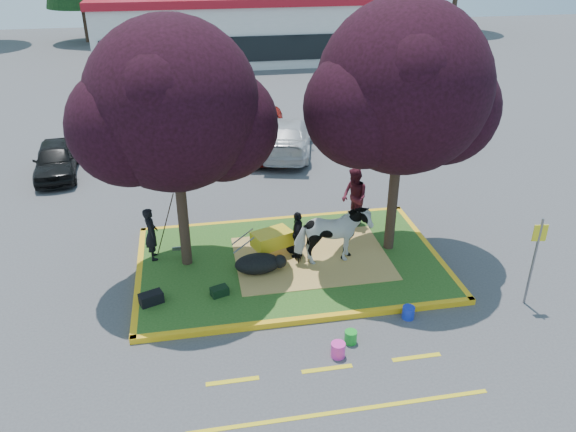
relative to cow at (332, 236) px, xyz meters
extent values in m
plane|color=#424244|center=(-1.07, 0.34, -0.99)|extent=(90.00, 90.00, 0.00)
cube|color=#245219|center=(-1.07, 0.34, -0.91)|extent=(8.00, 5.00, 0.15)
cube|color=yellow|center=(-1.07, -2.24, -0.91)|extent=(8.30, 0.16, 0.15)
cube|color=yellow|center=(-1.07, 2.92, -0.91)|extent=(8.30, 0.16, 0.15)
cube|color=yellow|center=(-5.15, 0.34, -0.91)|extent=(0.16, 5.30, 0.15)
cube|color=yellow|center=(3.01, 0.34, -0.91)|extent=(0.16, 5.30, 0.15)
cube|color=tan|center=(-0.47, 0.34, -0.83)|extent=(4.20, 3.00, 0.01)
cylinder|color=black|center=(-3.87, 0.74, 0.92)|extent=(0.28, 0.28, 3.53)
sphere|color=black|center=(-3.87, 0.74, 3.57)|extent=(4.20, 4.20, 4.20)
sphere|color=black|center=(-2.71, 0.94, 2.94)|extent=(2.86, 2.86, 2.86)
sphere|color=black|center=(-4.92, 0.44, 3.19)|extent=(2.86, 2.86, 2.86)
cylinder|color=black|center=(1.83, 0.54, 1.01)|extent=(0.28, 0.28, 3.70)
sphere|color=black|center=(1.83, 0.54, 3.78)|extent=(4.40, 4.40, 4.40)
sphere|color=black|center=(3.04, 0.74, 3.12)|extent=(2.99, 2.99, 2.99)
sphere|color=black|center=(0.73, 0.24, 3.38)|extent=(2.99, 2.99, 2.99)
cube|color=yellow|center=(-3.07, -3.86, -0.99)|extent=(1.10, 0.12, 0.01)
cube|color=yellow|center=(-1.07, -3.86, -0.99)|extent=(1.10, 0.12, 0.01)
cube|color=yellow|center=(0.93, -3.86, -0.99)|extent=(1.10, 0.12, 0.01)
cube|color=yellow|center=(-1.07, -5.06, -0.99)|extent=(6.00, 0.10, 0.01)
cube|color=silver|center=(0.93, 28.34, 1.01)|extent=(20.00, 8.00, 4.00)
cube|color=black|center=(0.93, 24.29, 0.41)|extent=(19.00, 0.10, 1.60)
cylinder|color=black|center=(-11.07, 37.34, 0.97)|extent=(0.44, 0.44, 3.92)
cylinder|color=black|center=(-3.07, 38.84, 0.55)|extent=(0.44, 0.44, 3.08)
cylinder|color=black|center=(4.93, 37.84, 0.83)|extent=(0.44, 0.44, 3.64)
cylinder|color=black|center=(12.93, 38.34, 0.76)|extent=(0.44, 0.44, 3.50)
cylinder|color=black|center=(20.93, 37.34, 0.62)|extent=(0.44, 0.44, 3.22)
imported|color=silver|center=(0.00, 0.00, 0.00)|extent=(2.05, 1.05, 1.68)
ellipsoid|color=black|center=(-2.03, -0.10, -0.58)|extent=(1.25, 0.75, 0.53)
imported|color=black|center=(-4.77, 1.16, -0.08)|extent=(0.45, 0.61, 1.52)
imported|color=#4A1521|center=(1.23, 2.10, 0.07)|extent=(0.88, 1.02, 1.82)
imported|color=black|center=(-0.83, 0.54, -0.16)|extent=(0.53, 0.86, 1.36)
cylinder|color=black|center=(-0.93, 0.72, -0.65)|extent=(0.38, 0.20, 0.38)
cylinder|color=slate|center=(-1.88, 0.49, -0.70)|extent=(0.04, 0.04, 0.28)
cylinder|color=slate|center=(-1.88, 0.96, -0.70)|extent=(0.04, 0.04, 0.28)
cube|color=yellow|center=(-1.51, 0.72, -0.33)|extent=(1.21, 0.97, 0.42)
cylinder|color=slate|center=(-2.31, 0.49, -0.31)|extent=(0.66, 0.28, 0.35)
cylinder|color=slate|center=(-2.31, 0.96, -0.31)|extent=(0.66, 0.28, 0.35)
cube|color=black|center=(-4.77, -1.01, -0.70)|extent=(0.63, 0.49, 0.28)
cube|color=black|center=(-3.11, -0.97, -0.73)|extent=(0.49, 0.39, 0.23)
cylinder|color=slate|center=(4.33, -2.46, 0.19)|extent=(0.06, 0.06, 2.36)
cube|color=yellow|center=(4.33, -2.46, 0.99)|extent=(0.33, 0.07, 0.42)
cylinder|color=green|center=(-0.34, -3.13, -0.84)|extent=(0.31, 0.31, 0.30)
cylinder|color=#F636B0|center=(-0.74, -3.51, -0.82)|extent=(0.33, 0.33, 0.34)
cylinder|color=#1832C4|center=(1.26, -2.52, -0.83)|extent=(0.36, 0.36, 0.31)
imported|color=black|center=(-8.53, 8.21, -0.37)|extent=(1.84, 3.77, 1.24)
imported|color=#919398|center=(-4.70, 9.16, -0.40)|extent=(2.05, 3.78, 1.18)
imported|color=maroon|center=(-0.66, 9.72, -0.22)|extent=(2.63, 5.59, 1.54)
imported|color=silver|center=(0.43, 9.03, -0.27)|extent=(3.16, 5.28, 1.43)
imported|color=#5B5E63|center=(6.84, 9.48, -0.27)|extent=(2.43, 4.60, 1.44)
camera|label=1|loc=(-3.52, -12.64, 7.30)|focal=35.00mm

